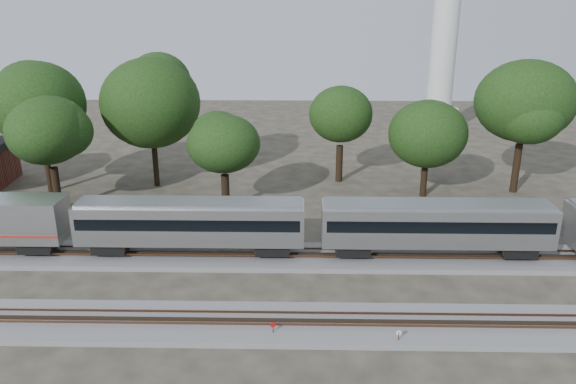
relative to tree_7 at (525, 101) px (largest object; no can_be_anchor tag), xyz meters
The scene contains 13 objects.
ground 37.51m from the tree_7, 139.61° to the right, with size 160.00×160.00×0.00m, color #383328.
track_far 34.03m from the tree_7, 147.68° to the right, with size 160.00×5.00×0.73m.
track_near 40.08m from the tree_7, 135.12° to the right, with size 160.00×5.00×0.73m.
switch_stand_red 39.40m from the tree_7, 131.47° to the right, with size 0.36×0.09×1.15m.
switch_stand_white 35.46m from the tree_7, 120.86° to the right, with size 0.35×0.06×1.09m.
switch_lever 38.15m from the tree_7, 127.96° to the right, with size 0.50×0.30×0.30m, color #512D19.
tree_1 51.32m from the tree_7, behind, with size 9.89×9.89×13.94m.
tree_2 48.62m from the tree_7, behind, with size 8.36×8.36×11.78m.
tree_3 40.04m from the tree_7, behind, with size 9.61×9.61×13.55m.
tree_4 31.92m from the tree_7, 168.74° to the right, with size 7.03×7.03×9.91m.
tree_5 19.52m from the tree_7, 169.94° to the left, with size 8.04×8.04×11.34m.
tree_6 10.92m from the tree_7, behind, with size 6.99×6.99×9.86m.
tree_7 is the anchor object (origin of this frame).
Camera 1 is at (3.73, -35.82, 20.60)m, focal length 35.00 mm.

